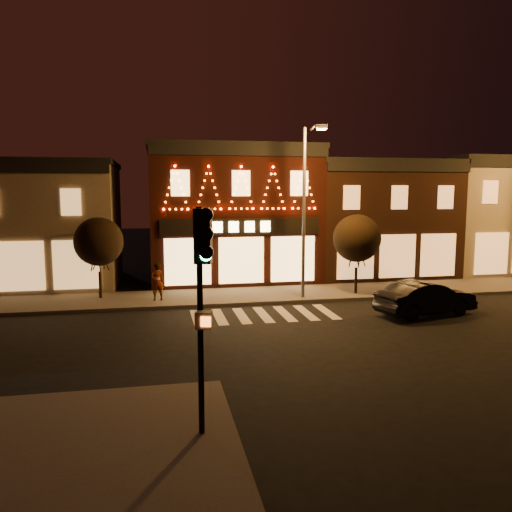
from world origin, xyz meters
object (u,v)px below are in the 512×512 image
object	(u,v)px
dark_sedan	(426,298)
streetlamp_mid	(306,199)
traffic_signal_near	(202,277)
pedestrian	(157,282)

from	to	relation	value
dark_sedan	streetlamp_mid	bearing A→B (deg)	36.15
traffic_signal_near	streetlamp_mid	world-z (taller)	streetlamp_mid
dark_sedan	pedestrian	xyz separation A→B (m)	(-11.89, 4.85, 0.31)
streetlamp_mid	dark_sedan	world-z (taller)	streetlamp_mid
traffic_signal_near	dark_sedan	distance (m)	15.00
traffic_signal_near	dark_sedan	world-z (taller)	traffic_signal_near
traffic_signal_near	streetlamp_mid	xyz separation A→B (m)	(6.47, 13.68, 1.43)
traffic_signal_near	dark_sedan	bearing A→B (deg)	56.30
streetlamp_mid	dark_sedan	distance (m)	7.40
traffic_signal_near	dark_sedan	size ratio (longest dim) A/B	1.08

